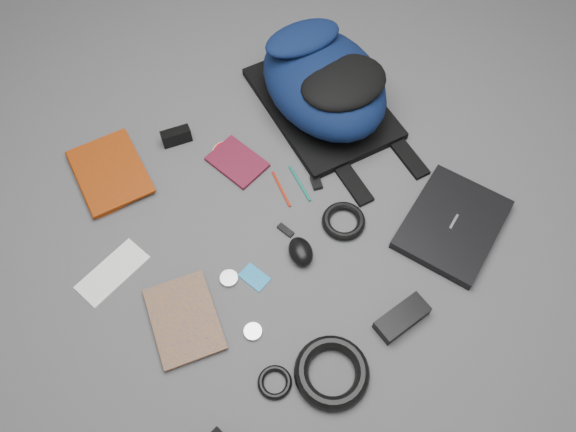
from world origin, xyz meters
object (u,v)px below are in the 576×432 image
dvd_case (237,162)px  compact_camera (176,136)px  mouse (301,252)px  comic_book (153,331)px  laptop (452,224)px  power_brick (402,318)px  backpack (324,82)px  textbook_red (79,186)px

dvd_case → compact_camera: (-0.11, 0.18, 0.02)m
compact_camera → mouse: bearing=-67.5°
mouse → comic_book: bearing=-169.3°
laptop → power_brick: power_brick is taller
comic_book → compact_camera: size_ratio=2.53×
laptop → mouse: (-0.42, 0.17, 0.01)m
comic_book → compact_camera: bearing=68.8°
backpack → laptop: size_ratio=1.71×
laptop → compact_camera: compact_camera is taller
backpack → power_brick: size_ratio=3.62×
power_brick → laptop: bearing=22.4°
comic_book → compact_camera: compact_camera is taller
backpack → comic_book: (-0.82, -0.39, -0.10)m
dvd_case → comic_book: bearing=-158.2°
backpack → textbook_red: 0.82m
backpack → compact_camera: bearing=169.4°
laptop → dvd_case: (-0.40, 0.54, -0.01)m
comic_book → mouse: 0.45m
comic_book → mouse: (0.45, -0.03, 0.01)m
textbook_red → comic_book: size_ratio=1.14×
power_brick → mouse: bearing=108.2°
textbook_red → compact_camera: bearing=3.9°
textbook_red → comic_book: 0.53m
laptop → comic_book: size_ratio=1.35×
compact_camera → dvd_case: bearing=-45.0°
power_brick → compact_camera: bearing=101.8°
dvd_case → textbook_red: bearing=142.9°
textbook_red → laptop: bearing=-35.5°
laptop → dvd_case: size_ratio=1.87×
dvd_case → backpack: bearing=-7.5°
backpack → textbook_red: backpack is taller
laptop → comic_book: (-0.86, 0.20, -0.01)m
comic_book → dvd_case: comic_book is taller
textbook_red → power_brick: bearing=-52.7°
backpack → compact_camera: (-0.47, 0.13, -0.09)m
comic_book → dvd_case: bearing=49.1°
comic_book → laptop: bearing=-0.2°
dvd_case → mouse: mouse is taller
backpack → textbook_red: size_ratio=2.03×
laptop → dvd_case: 0.67m
compact_camera → mouse: compact_camera is taller
mouse → power_brick: bearing=-55.0°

